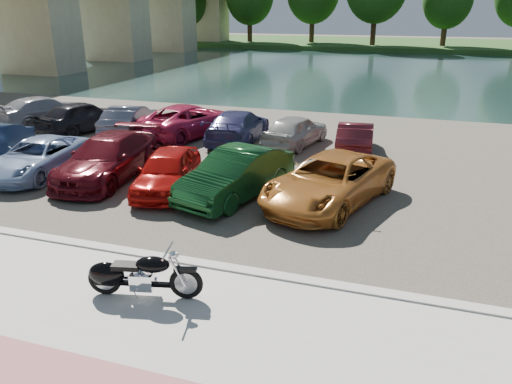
# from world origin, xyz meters

# --- Properties ---
(ground) EXTENTS (200.00, 200.00, 0.00)m
(ground) POSITION_xyz_m (0.00, 0.00, 0.00)
(ground) COLOR #595447
(ground) RESTS_ON ground
(promenade) EXTENTS (60.00, 6.00, 0.10)m
(promenade) POSITION_xyz_m (0.00, -1.00, 0.05)
(promenade) COLOR #BBB7B0
(promenade) RESTS_ON ground
(kerb) EXTENTS (60.00, 0.30, 0.14)m
(kerb) POSITION_xyz_m (0.00, 2.00, 0.07)
(kerb) COLOR #BBB7B0
(kerb) RESTS_ON ground
(parking_lot) EXTENTS (60.00, 18.00, 0.04)m
(parking_lot) POSITION_xyz_m (0.00, 11.00, 0.02)
(parking_lot) COLOR #433E36
(parking_lot) RESTS_ON ground
(river) EXTENTS (120.00, 40.00, 0.00)m
(river) POSITION_xyz_m (0.00, 40.00, 0.00)
(river) COLOR #1B3130
(river) RESTS_ON ground
(far_bank) EXTENTS (120.00, 24.00, 0.60)m
(far_bank) POSITION_xyz_m (0.00, 72.00, 0.30)
(far_bank) COLOR #274719
(far_bank) RESTS_ON ground
(bridge) EXTENTS (7.00, 56.00, 8.55)m
(bridge) POSITION_xyz_m (-28.00, 41.02, 5.52)
(bridge) COLOR tan
(bridge) RESTS_ON ground
(motorcycle) EXTENTS (2.30, 0.89, 1.05)m
(motorcycle) POSITION_xyz_m (-1.08, 0.39, 0.56)
(motorcycle) COLOR black
(motorcycle) RESTS_ON promenade
(car_2) EXTENTS (2.35, 4.56, 1.23)m
(car_2) POSITION_xyz_m (-8.37, 6.28, 0.66)
(car_2) COLOR #8AA1C8
(car_2) RESTS_ON parking_lot
(car_3) EXTENTS (2.42, 5.12, 1.44)m
(car_3) POSITION_xyz_m (-5.83, 6.64, 0.76)
(car_3) COLOR #4F0B13
(car_3) RESTS_ON parking_lot
(car_4) EXTENTS (2.31, 4.11, 1.32)m
(car_4) POSITION_xyz_m (-3.37, 6.21, 0.70)
(car_4) COLOR #AE0E0B
(car_4) RESTS_ON parking_lot
(car_5) EXTENTS (2.67, 4.68, 1.46)m
(car_5) POSITION_xyz_m (-1.11, 6.33, 0.77)
(car_5) COLOR #0F3918
(car_5) RESTS_ON parking_lot
(car_6) EXTENTS (3.78, 5.58, 1.42)m
(car_6) POSITION_xyz_m (1.66, 6.69, 0.75)
(car_6) COLOR #B9702A
(car_6) RESTS_ON parking_lot
(car_7) EXTENTS (3.29, 5.12, 1.38)m
(car_7) POSITION_xyz_m (-13.54, 12.78, 0.73)
(car_7) COLOR #95949C
(car_7) RESTS_ON parking_lot
(car_8) EXTENTS (2.86, 4.55, 1.44)m
(car_8) POSITION_xyz_m (-10.84, 12.12, 0.76)
(car_8) COLOR black
(car_8) RESTS_ON parking_lot
(car_9) EXTENTS (2.19, 4.32, 1.36)m
(car_9) POSITION_xyz_m (-8.40, 12.20, 0.72)
(car_9) COLOR #595A6B
(car_9) RESTS_ON parking_lot
(car_10) EXTENTS (3.72, 5.56, 1.42)m
(car_10) POSITION_xyz_m (-5.83, 12.99, 0.75)
(car_10) COLOR #AD1C43
(car_10) RESTS_ON parking_lot
(car_11) EXTENTS (2.24, 4.85, 1.37)m
(car_11) POSITION_xyz_m (-3.35, 12.56, 0.73)
(car_11) COLOR navy
(car_11) RESTS_ON parking_lot
(car_12) EXTENTS (2.36, 4.10, 1.31)m
(car_12) POSITION_xyz_m (-0.87, 12.75, 0.70)
(car_12) COLOR #A6A7A2
(car_12) RESTS_ON parking_lot
(car_13) EXTENTS (1.69, 3.96, 1.27)m
(car_13) POSITION_xyz_m (1.67, 12.31, 0.67)
(car_13) COLOR #53161D
(car_13) RESTS_ON parking_lot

